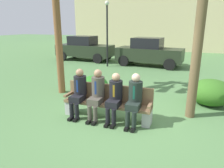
% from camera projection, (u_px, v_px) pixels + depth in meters
% --- Properties ---
extents(ground_plane, '(80.00, 80.00, 0.00)m').
position_uv_depth(ground_plane, '(122.00, 119.00, 5.46)').
color(ground_plane, '#527E48').
extents(park_bench, '(2.36, 0.44, 0.90)m').
position_uv_depth(park_bench, '(108.00, 102.00, 5.46)').
color(park_bench, brown).
rests_on(park_bench, ground).
extents(seated_man_leftmost, '(0.34, 0.72, 1.30)m').
position_uv_depth(seated_man_leftmost, '(79.00, 90.00, 5.52)').
color(seated_man_leftmost, black).
rests_on(seated_man_leftmost, ground).
extents(seated_man_centerleft, '(0.34, 0.72, 1.32)m').
position_uv_depth(seated_man_centerleft, '(97.00, 92.00, 5.34)').
color(seated_man_centerleft, '#4C473D').
rests_on(seated_man_centerleft, ground).
extents(seated_man_centerright, '(0.34, 0.72, 1.26)m').
position_uv_depth(seated_man_centerright, '(115.00, 95.00, 5.18)').
color(seated_man_centerright, black).
rests_on(seated_man_centerright, ground).
extents(seated_man_rightmost, '(0.34, 0.72, 1.29)m').
position_uv_depth(seated_man_rightmost, '(134.00, 97.00, 5.01)').
color(seated_man_rightmost, '#1E2823').
rests_on(seated_man_rightmost, ground).
extents(shrub_near_bench, '(1.04, 0.95, 0.65)m').
position_uv_depth(shrub_near_bench, '(94.00, 85.00, 7.45)').
color(shrub_near_bench, '#2B7824').
rests_on(shrub_near_bench, ground).
extents(shrub_mid_lawn, '(1.30, 1.19, 0.81)m').
position_uv_depth(shrub_mid_lawn, '(211.00, 92.00, 6.35)').
color(shrub_mid_lawn, '#376F21').
rests_on(shrub_mid_lawn, ground).
extents(parked_car_near, '(3.96, 1.84, 1.68)m').
position_uv_depth(parked_car_near, '(84.00, 48.00, 14.33)').
color(parked_car_near, '#232D1E').
rests_on(parked_car_near, ground).
extents(parked_car_far, '(4.03, 2.00, 1.68)m').
position_uv_depth(parked_car_far, '(149.00, 52.00, 12.37)').
color(parked_car_far, '#232D1E').
rests_on(parked_car_far, ground).
extents(street_lamp, '(0.24, 0.24, 3.70)m').
position_uv_depth(street_lamp, '(107.00, 28.00, 11.79)').
color(street_lamp, black).
rests_on(street_lamp, ground).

